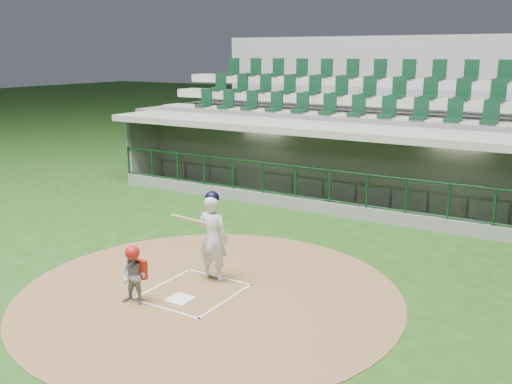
% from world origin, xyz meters
% --- Properties ---
extents(ground, '(120.00, 120.00, 0.00)m').
position_xyz_m(ground, '(0.00, 0.00, 0.00)').
color(ground, '#1B4112').
rests_on(ground, ground).
extents(dirt_circle, '(7.20, 7.20, 0.01)m').
position_xyz_m(dirt_circle, '(0.30, -0.20, 0.01)').
color(dirt_circle, brown).
rests_on(dirt_circle, ground).
extents(home_plate, '(0.43, 0.43, 0.02)m').
position_xyz_m(home_plate, '(0.00, -0.70, 0.02)').
color(home_plate, white).
rests_on(home_plate, dirt_circle).
extents(batter_box_chalk, '(1.55, 1.80, 0.01)m').
position_xyz_m(batter_box_chalk, '(0.00, -0.30, 0.02)').
color(batter_box_chalk, white).
rests_on(batter_box_chalk, ground).
extents(dugout_structure, '(16.40, 3.70, 3.00)m').
position_xyz_m(dugout_structure, '(0.02, 7.81, 0.96)').
color(dugout_structure, gray).
rests_on(dugout_structure, ground).
extents(seating_deck, '(17.00, 6.72, 5.15)m').
position_xyz_m(seating_deck, '(0.00, 10.91, 1.42)').
color(seating_deck, slate).
rests_on(seating_deck, ground).
extents(batter, '(0.87, 0.87, 1.81)m').
position_xyz_m(batter, '(-0.04, 0.41, 0.92)').
color(batter, silver).
rests_on(batter, dirt_circle).
extents(catcher, '(0.55, 0.47, 1.09)m').
position_xyz_m(catcher, '(-0.60, -1.23, 0.56)').
color(catcher, gray).
rests_on(catcher, dirt_circle).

